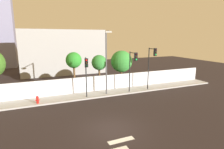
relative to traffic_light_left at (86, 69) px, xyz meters
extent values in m
plane|color=black|center=(-0.05, -6.99, -3.33)|extent=(80.00, 80.00, 0.00)
cube|color=#A3A3A3|center=(-0.05, 1.21, -3.26)|extent=(36.00, 2.40, 0.15)
cube|color=silver|center=(-0.05, 2.50, -2.28)|extent=(36.00, 0.18, 1.80)
cube|color=silver|center=(-0.07, -8.54, -3.33)|extent=(1.81, 0.46, 0.01)
cylinder|color=black|center=(0.11, 0.56, -1.01)|extent=(0.12, 0.12, 4.35)
cylinder|color=black|center=(0.01, 0.07, 1.07)|extent=(0.27, 1.00, 0.08)
cube|color=black|center=(-0.08, -0.42, 0.72)|extent=(0.37, 0.26, 0.90)
sphere|color=red|center=(-0.11, -0.54, 0.99)|extent=(0.18, 0.18, 0.18)
sphere|color=#33260A|center=(-0.11, -0.54, 0.71)|extent=(0.18, 0.18, 0.18)
sphere|color=black|center=(-0.11, -0.54, 0.43)|extent=(0.18, 0.18, 0.18)
cylinder|color=black|center=(5.39, 0.56, -0.78)|extent=(0.12, 0.12, 4.80)
cylinder|color=black|center=(5.32, -0.23, 1.52)|extent=(0.21, 1.59, 0.08)
cube|color=black|center=(5.26, -1.02, 1.17)|extent=(0.36, 0.23, 0.90)
sphere|color=black|center=(5.25, -1.14, 1.44)|extent=(0.18, 0.18, 0.18)
sphere|color=#33260A|center=(5.25, -1.14, 1.16)|extent=(0.18, 0.18, 0.18)
sphere|color=#19F24C|center=(5.25, -1.14, 0.88)|extent=(0.18, 0.18, 0.18)
cylinder|color=black|center=(8.00, 0.56, -0.60)|extent=(0.12, 0.12, 5.17)
cylinder|color=black|center=(8.06, 0.03, 1.89)|extent=(0.20, 1.07, 0.08)
cube|color=black|center=(8.12, -0.51, 1.54)|extent=(0.36, 0.24, 0.90)
sphere|color=black|center=(8.13, -0.63, 1.81)|extent=(0.18, 0.18, 0.18)
sphere|color=#33260A|center=(8.13, -0.63, 1.53)|extent=(0.18, 0.18, 0.18)
sphere|color=#19F24C|center=(8.13, -0.63, 1.25)|extent=(0.18, 0.18, 0.18)
cylinder|color=#4C4C51|center=(2.51, 0.76, 0.36)|extent=(0.16, 0.16, 7.09)
cylinder|color=#4C4C51|center=(2.32, -0.09, 3.86)|extent=(0.48, 1.71, 0.10)
cube|color=beige|center=(2.13, -0.93, 3.76)|extent=(0.64, 0.37, 0.16)
cylinder|color=red|center=(-4.89, 0.44, -2.88)|extent=(0.24, 0.24, 0.60)
sphere|color=red|center=(-4.89, 0.44, -2.54)|extent=(0.26, 0.26, 0.26)
cylinder|color=red|center=(-5.06, 0.44, -2.85)|extent=(0.10, 0.09, 0.09)
cylinder|color=red|center=(-4.72, 0.44, -2.85)|extent=(0.10, 0.09, 0.09)
cylinder|color=brown|center=(-0.61, 3.31, -1.63)|extent=(0.23, 0.23, 3.41)
sphere|color=#2A8729|center=(-0.61, 3.31, 0.59)|extent=(1.87, 1.87, 1.87)
cylinder|color=brown|center=(2.54, 3.31, -1.86)|extent=(0.23, 0.23, 2.94)
sphere|color=#308034|center=(2.54, 3.31, 0.13)|extent=(1.90, 1.90, 1.90)
cylinder|color=brown|center=(5.64, 3.31, -1.99)|extent=(0.22, 0.22, 2.68)
sphere|color=#328A35|center=(5.64, 3.31, 0.12)|extent=(2.82, 2.82, 2.82)
cube|color=#A0A0A0|center=(0.07, 16.50, 0.59)|extent=(14.47, 6.00, 7.84)
camera|label=1|loc=(-4.84, -18.33, 3.27)|focal=29.57mm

